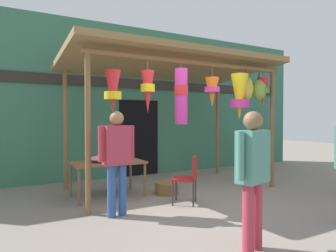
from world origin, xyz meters
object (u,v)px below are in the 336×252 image
Objects in this scene: wicker_basket_by_table at (167,188)px; flower_heap_on_table at (110,158)px; folding_chair at (189,175)px; display_table at (107,165)px; passerby_at_right at (253,169)px; vendor_in_orange at (117,155)px.

flower_heap_on_table is at bearing 162.76° from wicker_basket_by_table.
folding_chair is at bearing -89.73° from wicker_basket_by_table.
wicker_basket_by_table is (1.06, -0.33, -0.63)m from flower_heap_on_table.
display_table is 1.62m from folding_chair.
display_table is 0.85× the size of passerby_at_right.
flower_heap_on_table is at bearing 101.71° from passerby_at_right.
wicker_basket_by_table is at bearing 32.74° from vendor_in_orange.
folding_chair reaches higher than display_table.
vendor_in_orange is 2.14m from passerby_at_right.
display_table is at bearing 162.03° from wicker_basket_by_table.
folding_chair is 0.53× the size of passerby_at_right.
vendor_in_orange is (-1.35, -0.06, 0.45)m from folding_chair.
passerby_at_right reaches higher than flower_heap_on_table.
passerby_at_right reaches higher than wicker_basket_by_table.
flower_heap_on_table is 3.19m from passerby_at_right.
wicker_basket_by_table is at bearing -17.24° from flower_heap_on_table.
wicker_basket_by_table is 1.80m from vendor_in_orange.
vendor_in_orange reaches higher than passerby_at_right.
folding_chair is at bearing -46.40° from display_table.
display_table is at bearing 79.11° from vendor_in_orange.
folding_chair is (1.06, -1.14, -0.24)m from flower_heap_on_table.
display_table is 0.83× the size of vendor_in_orange.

